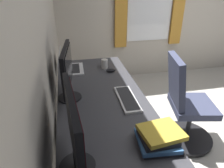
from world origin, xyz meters
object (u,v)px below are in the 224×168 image
mouse_main (111,70)px  office_chair (185,106)px  monitor_primary (74,129)px  monitor_secondary (67,71)px  drawer_pedestal (105,152)px  laptop_leftmost (67,66)px  keyboard_main (127,99)px  book_stack_far (159,138)px  coffee_mug (104,64)px

mouse_main → office_chair: bearing=-121.0°
monitor_primary → monitor_secondary: 0.75m
monitor_secondary → office_chair: (0.04, -1.16, -0.53)m
drawer_pedestal → monitor_secondary: monitor_secondary is taller
laptop_leftmost → keyboard_main: 0.88m
keyboard_main → office_chair: bearing=-75.8°
monitor_primary → monitor_secondary: bearing=1.0°
monitor_primary → office_chair: size_ratio=0.55×
monitor_primary → keyboard_main: size_ratio=1.26×
keyboard_main → mouse_main: (0.60, 0.01, 0.01)m
monitor_primary → office_chair: (0.80, -1.15, -0.53)m
laptop_leftmost → keyboard_main: size_ratio=0.82×
laptop_leftmost → office_chair: size_ratio=0.36×
monitor_secondary → mouse_main: 0.69m
monitor_secondary → keyboard_main: monitor_secondary is taller
monitor_secondary → laptop_leftmost: (0.61, 0.01, -0.20)m
keyboard_main → mouse_main: size_ratio=4.06×
drawer_pedestal → office_chair: bearing=-69.7°
monitor_primary → book_stack_far: (0.07, -0.50, -0.21)m
monitor_primary → laptop_leftmost: monitor_primary is taller
drawer_pedestal → monitor_secondary: (0.30, 0.24, 0.64)m
laptop_leftmost → book_stack_far: laptop_leftmost is taller
coffee_mug → office_chair: 0.98m
office_chair → mouse_main: bearing=59.0°
drawer_pedestal → laptop_leftmost: bearing=15.0°
keyboard_main → book_stack_far: (-0.55, -0.04, 0.04)m
coffee_mug → laptop_leftmost: bearing=85.9°
keyboard_main → book_stack_far: 0.56m
coffee_mug → office_chair: size_ratio=0.11×
drawer_pedestal → monitor_primary: (-0.45, 0.23, 0.64)m
coffee_mug → drawer_pedestal: bearing=169.2°
laptop_leftmost → book_stack_far: size_ratio=1.23×
monitor_secondary → keyboard_main: 0.55m
monitor_primary → coffee_mug: bearing=-16.4°
keyboard_main → office_chair: size_ratio=0.44×
mouse_main → book_stack_far: (-1.15, -0.06, 0.04)m
laptop_leftmost → mouse_main: size_ratio=3.34×
keyboard_main → laptop_leftmost: bearing=32.6°
drawer_pedestal → monitor_primary: size_ratio=1.31×
mouse_main → laptop_leftmost: bearing=72.4°
monitor_secondary → keyboard_main: size_ratio=1.17×
monitor_primary → keyboard_main: 0.81m
monitor_secondary → office_chair: bearing=-87.9°
drawer_pedestal → book_stack_far: book_stack_far is taller
monitor_primary → keyboard_main: monitor_primary is taller
monitor_secondary → drawer_pedestal: bearing=-141.3°
monitor_primary → monitor_secondary: (0.75, 0.01, -0.01)m
drawer_pedestal → laptop_leftmost: size_ratio=2.00×
laptop_leftmost → office_chair: (-0.57, -1.17, -0.33)m
mouse_main → coffee_mug: size_ratio=0.95×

